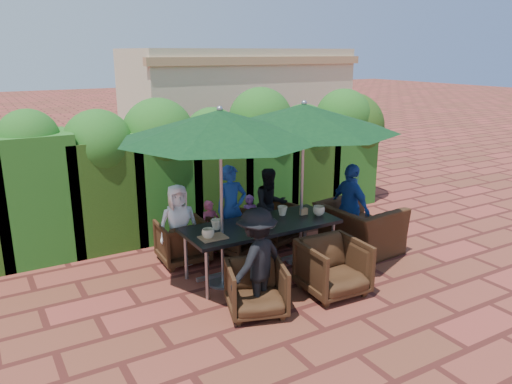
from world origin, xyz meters
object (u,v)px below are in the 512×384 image
chair_far_left (182,239)px  chair_near_right (333,265)px  chair_end_right (360,220)px  dining_table (261,229)px  chair_far_mid (234,230)px  chair_near_left (256,286)px  umbrella_left (220,125)px  chair_far_right (274,222)px  umbrella_right (304,118)px

chair_far_left → chair_near_right: 2.38m
chair_end_right → dining_table: bearing=83.3°
dining_table → chair_near_right: size_ratio=2.80×
chair_far_mid → chair_near_left: 1.99m
umbrella_left → chair_far_mid: size_ratio=3.66×
chair_far_right → chair_end_right: chair_end_right is taller
dining_table → chair_far_mid: dining_table is taller
chair_near_left → chair_far_left: bearing=113.8°
chair_end_right → chair_near_right: bearing=121.9°
chair_far_mid → chair_near_left: bearing=44.9°
chair_far_right → chair_near_right: chair_near_right is taller
chair_far_right → chair_end_right: size_ratio=0.62×
umbrella_right → chair_far_left: (-1.56, 0.90, -1.85)m
umbrella_left → chair_far_left: size_ratio=3.66×
chair_near_left → chair_far_right: bearing=70.7°
chair_end_right → chair_near_left: bearing=105.8°
dining_table → chair_end_right: 1.81m
chair_far_right → chair_near_right: 1.98m
chair_far_mid → chair_near_right: bearing=78.6°
chair_far_right → chair_far_left: bearing=-16.5°
chair_far_left → chair_near_left: 1.93m
chair_far_left → chair_far_right: 1.65m
umbrella_left → umbrella_right: bearing=3.3°
dining_table → chair_far_mid: bearing=88.2°
dining_table → chair_far_left: bearing=131.7°
chair_near_right → chair_end_right: chair_end_right is taller
chair_far_right → chair_near_left: bearing=36.6°
chair_far_right → chair_near_left: size_ratio=1.02×
chair_far_mid → chair_near_left: size_ratio=1.02×
umbrella_left → chair_far_mid: bearing=54.0°
dining_table → chair_far_mid: 0.95m
dining_table → umbrella_left: bearing=-176.8°
chair_near_left → chair_far_mid: bearing=88.2°
chair_near_right → umbrella_right: bearing=80.7°
chair_far_left → chair_far_mid: size_ratio=1.00×
umbrella_left → chair_far_right: umbrella_left is taller
chair_near_left → chair_end_right: bearing=38.7°
chair_far_mid → chair_far_right: size_ratio=1.00×
chair_near_left → dining_table: bearing=74.4°
umbrella_left → umbrella_right: size_ratio=0.98×
chair_far_left → chair_far_right: size_ratio=1.00×
chair_far_mid → chair_end_right: (1.77, -0.96, 0.15)m
umbrella_left → chair_near_left: umbrella_left is taller
umbrella_left → chair_near_left: 2.08m
chair_far_right → chair_near_right: size_ratio=0.90×
chair_far_mid → umbrella_left: bearing=29.1°
umbrella_right → chair_far_right: size_ratio=3.75×
chair_near_right → umbrella_left: bearing=141.7°
dining_table → chair_far_right: dining_table is taller
dining_table → umbrella_right: (0.72, 0.04, 1.54)m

